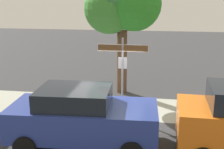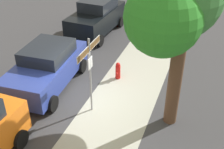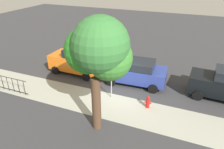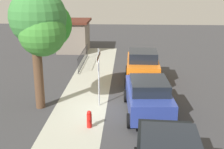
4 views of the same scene
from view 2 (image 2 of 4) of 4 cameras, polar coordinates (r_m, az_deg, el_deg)
name	(u,v)px [view 2 (image 2 of 4)]	position (r m, az deg, el deg)	size (l,w,h in m)	color
ground_plane	(88,100)	(11.57, -4.83, -5.01)	(60.00, 60.00, 0.00)	#38383A
sidewalk_strip	(99,142)	(9.78, -2.66, -13.22)	(24.00, 2.60, 0.00)	#A7A898
street_sign	(90,61)	(9.91, -4.44, 2.59)	(1.82, 0.07, 2.95)	#9EA0A5
shade_tree	(172,8)	(8.80, 11.90, 12.86)	(3.30, 2.70, 5.80)	brown
car_black	(97,17)	(16.94, -3.06, 11.36)	(4.48, 2.26, 2.00)	black
car_blue	(47,67)	(12.23, -12.79, 1.49)	(4.44, 2.32, 1.77)	navy
fire_hydrant	(118,71)	(12.66, 1.19, 0.77)	(0.42, 0.22, 0.78)	red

